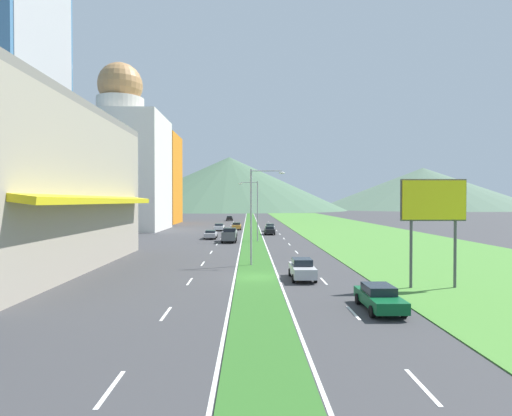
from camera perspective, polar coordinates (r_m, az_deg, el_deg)
The scene contains 49 objects.
ground_plane at distance 34.34m, azimuth 0.06°, elevation -9.31°, with size 600.00×600.00×0.00m, color #38383A.
grass_median at distance 93.99m, azimuth -0.59°, elevation -2.77°, with size 3.20×240.00×0.06m, color #2D6023.
grass_verge_right at distance 96.35m, azimuth 11.77°, elevation -2.70°, with size 24.00×240.00×0.06m, color #477F33.
lane_dash_left_0 at distance 15.74m, azimuth -18.91°, elevation -21.94°, with size 0.16×2.80×0.01m, color silver.
lane_dash_left_1 at distance 24.20m, azimuth -11.99°, elevation -13.69°, with size 0.16×2.80×0.01m, color silver.
lane_dash_left_2 at distance 33.05m, azimuth -8.90°, elevation -9.72°, with size 0.16×2.80×0.01m, color silver.
lane_dash_left_3 at distance 42.04m, azimuth -7.15°, elevation -7.42°, with size 0.16×2.80×0.01m, color silver.
lane_dash_left_4 at distance 51.11m, azimuth -6.03°, elevation -5.92°, with size 0.16×2.80×0.01m, color silver.
lane_dash_left_5 at distance 60.21m, azimuth -5.26°, elevation -4.88°, with size 0.16×2.80×0.01m, color silver.
lane_dash_left_6 at distance 69.33m, azimuth -4.69°, elevation -4.11°, with size 0.16×2.80×0.01m, color silver.
lane_dash_left_7 at distance 78.47m, azimuth -4.25°, elevation -3.52°, with size 0.16×2.80×0.01m, color silver.
lane_dash_left_8 at distance 87.62m, azimuth -3.90°, elevation -3.06°, with size 0.16×2.80×0.01m, color silver.
lane_dash_left_9 at distance 96.78m, azimuth -3.62°, elevation -2.68°, with size 0.16×2.80×0.01m, color silver.
lane_dash_left_10 at distance 105.94m, azimuth -3.39°, elevation -2.36°, with size 0.16×2.80×0.01m, color silver.
lane_dash_left_11 at distance 115.11m, azimuth -3.20°, elevation -2.10°, with size 0.16×2.80×0.01m, color silver.
lane_dash_left_12 at distance 124.28m, azimuth -3.03°, elevation -1.88°, with size 0.16×2.80×0.01m, color silver.
lane_dash_right_0 at distance 16.12m, azimuth 21.36°, elevation -21.38°, with size 0.16×2.80×0.01m, color silver.
lane_dash_right_1 at distance 24.45m, azimuth 12.92°, elevation -13.54°, with size 0.16×2.80×0.01m, color silver.
lane_dash_right_2 at distance 33.23m, azimuth 9.07°, elevation -9.66°, with size 0.16×2.80×0.01m, color silver.
lane_dash_right_3 at distance 42.19m, azimuth 6.88°, elevation -7.39°, with size 0.16×2.80×0.01m, color silver.
lane_dash_right_4 at distance 51.23m, azimuth 5.47°, elevation -5.91°, with size 0.16×2.80×0.01m, color silver.
lane_dash_right_5 at distance 60.31m, azimuth 4.49°, elevation -4.87°, with size 0.16×2.80×0.01m, color silver.
lane_dash_right_6 at distance 69.42m, azimuth 3.77°, elevation -4.11°, with size 0.16×2.80×0.01m, color silver.
lane_dash_right_7 at distance 78.55m, azimuth 3.21°, elevation -3.52°, with size 0.16×2.80×0.01m, color silver.
lane_dash_right_8 at distance 87.69m, azimuth 2.78°, elevation -3.05°, with size 0.16×2.80×0.01m, color silver.
lane_dash_right_9 at distance 96.84m, azimuth 2.42°, elevation -2.67°, with size 0.16×2.80×0.01m, color silver.
lane_dash_right_10 at distance 106.00m, azimuth 2.13°, elevation -2.36°, with size 0.16×2.80×0.01m, color silver.
lane_dash_right_11 at distance 115.16m, azimuth 1.88°, elevation -2.10°, with size 0.16×2.80×0.01m, color silver.
lane_dash_right_12 at distance 124.33m, azimuth 1.67°, elevation -1.87°, with size 0.16×2.80×0.01m, color silver.
edge_line_median_left at distance 93.99m, azimuth -1.66°, elevation -2.78°, with size 0.16×240.00×0.01m, color silver.
edge_line_median_right at distance 94.02m, azimuth 0.48°, elevation -2.78°, with size 0.16×240.00×0.01m, color silver.
domed_building at distance 94.58m, azimuth -17.70°, elevation 5.78°, with size 18.33×18.33×35.18m.
midrise_colored at distance 120.06m, azimuth -14.14°, elevation 3.77°, with size 15.76×15.76×24.18m, color orange.
hill_far_left at distance 314.39m, azimuth -23.09°, elevation 2.33°, with size 165.44×165.44×28.27m, color #516B56.
hill_far_center at distance 284.05m, azimuth -3.62°, elevation 3.28°, with size 154.69×154.69×35.38m, color #47664C.
hill_far_right at distance 338.64m, azimuth 21.46°, elevation 2.44°, with size 157.93×157.93×30.74m, color #516B56.
street_lamp_near at distance 40.10m, azimuth -0.13°, elevation -0.24°, with size 3.27×0.36×9.11m.
street_lamp_mid at distance 63.89m, azimuth -0.08°, elevation 0.15°, with size 2.91×0.28×9.08m.
billboard_roadside at distance 32.03m, azimuth 22.73°, elevation 0.23°, with size 4.63×0.28×7.65m.
car_0 at distance 33.65m, azimuth 6.22°, elevation -8.13°, with size 1.85×4.43×1.60m.
car_1 at distance 131.64m, azimuth -3.56°, elevation -1.39°, with size 1.93×4.46×1.47m.
car_2 at distance 25.20m, azimuth 16.21°, elevation -11.44°, with size 1.90×4.67×1.40m.
car_3 at distance 85.76m, azimuth 1.88°, elevation -2.63°, with size 1.89×4.20×1.52m.
car_4 at distance 69.31m, azimuth -6.09°, elevation -3.52°, with size 1.93×4.75×1.38m.
car_5 at distance 90.43m, azimuth -2.64°, elevation -2.43°, with size 2.01×4.61×1.55m.
car_6 at distance 77.53m, azimuth 1.84°, elevation -3.00°, with size 1.89×4.07×1.54m.
car_7 at distance 87.81m, azimuth -4.96°, elevation -2.56°, with size 2.04×4.46×1.46m.
car_8 at distance 73.14m, azimuth -3.32°, elevation -3.25°, with size 1.95×4.12×1.47m.
pickup_truck_0 at distance 63.73m, azimuth -3.60°, elevation -3.68°, with size 2.18×5.40×2.00m.
Camera 1 is at (-0.60, -33.79, 6.11)m, focal length 29.82 mm.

